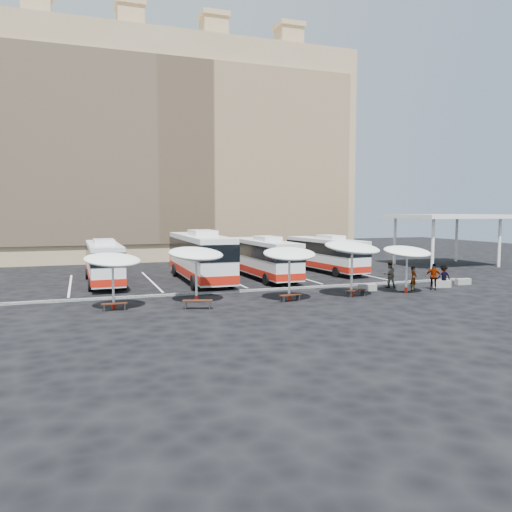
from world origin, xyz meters
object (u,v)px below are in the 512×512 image
object	(u,v)px
sunshade_3	(352,248)
bus_3	(325,253)
wood_bench_1	(198,302)
passenger_2	(433,277)
bus_0	(104,261)
conc_bench_2	(441,284)
wood_bench_2	(290,296)
passenger_0	(413,279)
conc_bench_3	(463,282)
sunshade_2	(289,254)
sunshade_0	(113,260)
sunshade_1	(196,254)
passenger_3	(444,276)
sunshade_4	(407,252)
wood_bench_0	(114,305)
passenger_1	(390,275)
wood_bench_3	(356,291)
bus_2	(263,257)
conc_bench_0	(367,287)
bus_1	(200,255)
conc_bench_1	(405,287)

from	to	relation	value
sunshade_3	bus_3	bearing A→B (deg)	70.17
wood_bench_1	passenger_2	size ratio (longest dim) A/B	0.94
bus_0	conc_bench_2	world-z (taller)	bus_0
sunshade_3	wood_bench_2	bearing A→B (deg)	-174.06
passenger_0	conc_bench_3	bearing A→B (deg)	-15.73
sunshade_2	sunshade_0	bearing A→B (deg)	176.32
sunshade_0	sunshade_1	distance (m)	4.90
bus_3	sunshade_3	xyz separation A→B (m)	(-4.46, -12.36, 1.40)
conc_bench_3	passenger_3	world-z (taller)	passenger_3
conc_bench_2	passenger_0	distance (m)	2.93
sunshade_4	wood_bench_0	xyz separation A→B (m)	(-18.97, 0.14, -2.44)
passenger_1	wood_bench_1	bearing A→B (deg)	27.34
sunshade_2	wood_bench_3	world-z (taller)	sunshade_2
bus_2	conc_bench_2	xyz separation A→B (m)	(10.46, -8.78, -1.55)
wood_bench_2	wood_bench_0	bearing A→B (deg)	176.56
wood_bench_2	bus_2	bearing A→B (deg)	78.78
bus_2	conc_bench_3	distance (m)	15.42
sunshade_2	wood_bench_1	size ratio (longest dim) A/B	2.15
sunshade_2	wood_bench_2	size ratio (longest dim) A/B	2.56
sunshade_1	passenger_3	world-z (taller)	sunshade_1
bus_0	bus_3	bearing A→B (deg)	2.51
sunshade_3	conc_bench_0	xyz separation A→B (m)	(2.20, 1.61, -2.91)
wood_bench_1	conc_bench_0	size ratio (longest dim) A/B	1.41
sunshade_2	sunshade_3	size ratio (longest dim) A/B	0.81
sunshade_0	wood_bench_1	bearing A→B (deg)	-19.76
conc_bench_3	passenger_1	bearing A→B (deg)	174.96
bus_2	conc_bench_3	bearing A→B (deg)	-33.32
sunshade_3	conc_bench_2	distance (m)	8.62
passenger_2	sunshade_0	bearing A→B (deg)	-142.37
conc_bench_2	passenger_1	world-z (taller)	passenger_1
bus_2	passenger_0	distance (m)	12.12
sunshade_3	conc_bench_0	size ratio (longest dim) A/B	3.75
sunshade_4	sunshade_0	bearing A→B (deg)	178.06
sunshade_3	conc_bench_0	distance (m)	3.99
sunshade_0	wood_bench_1	distance (m)	5.28
bus_1	conc_bench_0	world-z (taller)	bus_1
wood_bench_0	conc_bench_2	xyz separation A→B (m)	(22.81, 1.02, -0.07)
conc_bench_1	passenger_2	xyz separation A→B (m)	(2.08, -0.39, 0.71)
conc_bench_0	conc_bench_2	size ratio (longest dim) A/B	0.91
bus_2	bus_3	xyz separation A→B (m)	(6.89, 2.40, -0.06)
bus_2	passenger_3	world-z (taller)	bus_2
bus_1	passenger_0	distance (m)	16.00
wood_bench_1	bus_3	bearing A→B (deg)	41.95
bus_2	conc_bench_2	size ratio (longest dim) A/B	8.32
sunshade_1	wood_bench_0	distance (m)	5.62
sunshade_3	passenger_0	xyz separation A→B (m)	(5.22, 0.61, -2.29)
bus_1	conc_bench_3	xyz separation A→B (m)	(18.24, -8.20, -1.85)
sunshade_3	conc_bench_2	world-z (taller)	sunshade_3
bus_2	wood_bench_3	distance (m)	10.62
bus_0	passenger_0	bearing A→B (deg)	-28.78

